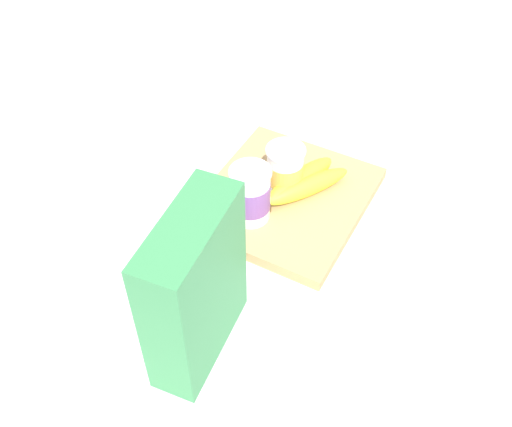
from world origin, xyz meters
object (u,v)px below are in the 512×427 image
Objects in this scene: banana_bunch at (303,183)px; yogurt_cup_front at (250,194)px; cutting_board at (285,199)px; cereal_box at (195,289)px; yogurt_cup_back at (285,170)px.

yogurt_cup_front is at bearing 151.58° from banana_bunch.
cutting_board is at bearing 135.80° from banana_bunch.
cereal_box is at bearing -176.43° from cutting_board.
yogurt_cup_front is at bearing 167.00° from yogurt_cup_back.
yogurt_cup_front is 0.09m from yogurt_cup_back.
yogurt_cup_back is 0.53× the size of banana_bunch.
yogurt_cup_back is at bearing 106.38° from banana_bunch.
banana_bunch is (0.32, -0.00, -0.08)m from cereal_box.
yogurt_cup_back is (0.01, 0.01, 0.05)m from cutting_board.
yogurt_cup_back is at bearing 35.83° from cutting_board.
cutting_board is 1.79× the size of banana_bunch.
yogurt_cup_back reaches higher than cutting_board.
cutting_board is 0.06m from yogurt_cup_back.
yogurt_cup_back reaches higher than banana_bunch.
yogurt_cup_back is 0.04m from banana_bunch.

